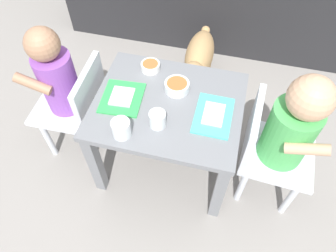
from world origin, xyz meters
TOP-DOWN VIEW (x-y plane):
  - ground_plane at (0.00, 0.00)m, footprint 7.00×7.00m
  - dining_table at (0.00, 0.00)m, footprint 0.58×0.49m
  - seated_child_left at (-0.45, -0.00)m, footprint 0.29×0.29m
  - seated_child_right at (0.45, -0.03)m, footprint 0.30×0.30m
  - dog at (0.04, 0.54)m, footprint 0.15×0.46m
  - food_tray_left at (-0.18, -0.02)m, footprint 0.17×0.19m
  - food_tray_right at (0.18, -0.02)m, footprint 0.14×0.20m
  - water_cup_left at (-0.13, -0.18)m, footprint 0.07×0.07m
  - water_cup_right at (-0.01, -0.11)m, footprint 0.06×0.06m
  - cereal_bowl_right_side at (0.02, 0.08)m, footprint 0.10×0.10m
  - cereal_bowl_left_side at (-0.12, 0.17)m, footprint 0.08×0.08m

SIDE VIEW (x-z plane):
  - ground_plane at x=0.00m, z-range 0.00..0.00m
  - dog at x=0.04m, z-range 0.05..0.36m
  - dining_table at x=0.00m, z-range 0.13..0.56m
  - seated_child_left at x=-0.45m, z-range 0.08..0.76m
  - food_tray_left at x=-0.18m, z-range 0.42..0.44m
  - food_tray_right at x=0.18m, z-range 0.42..0.44m
  - seated_child_right at x=0.45m, z-range 0.09..0.78m
  - cereal_bowl_left_side at x=-0.12m, z-range 0.42..0.46m
  - cereal_bowl_right_side at x=0.02m, z-range 0.42..0.46m
  - water_cup_right at x=-0.01m, z-range 0.42..0.48m
  - water_cup_left at x=-0.13m, z-range 0.42..0.49m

